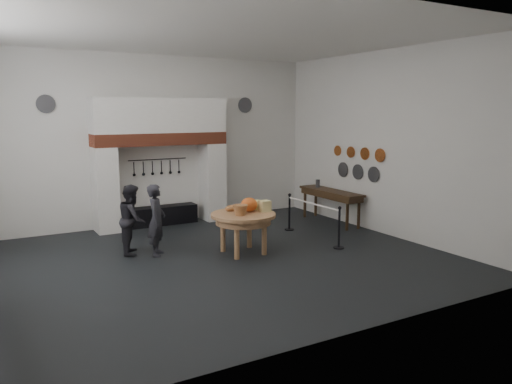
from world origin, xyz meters
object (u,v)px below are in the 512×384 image
work_table (243,215)px  side_table (331,191)px  visitor_far (132,219)px  barrier_post_near (339,229)px  barrier_post_far (289,213)px  iron_range (162,215)px  visitor_near (157,220)px

work_table → side_table: (3.48, 1.44, 0.03)m
side_table → work_table: bearing=-157.6°
work_table → visitor_far: (-2.06, 1.18, -0.09)m
work_table → visitor_far: size_ratio=0.93×
side_table → barrier_post_near: bearing=-123.9°
work_table → barrier_post_far: 2.43m
visitor_far → iron_range: bearing=-11.2°
iron_range → barrier_post_far: (2.64, -2.24, 0.20)m
visitor_near → barrier_post_far: visitor_near is taller
side_table → barrier_post_far: 1.52m
side_table → barrier_post_near: 2.64m
work_table → visitor_far: bearing=150.2°
visitor_near → side_table: 5.19m
visitor_near → barrier_post_near: bearing=-84.8°
barrier_post_near → visitor_far: bearing=155.0°
work_table → visitor_near: bearing=154.8°
iron_range → work_table: 3.61m
work_table → barrier_post_far: barrier_post_far is taller
side_table → barrier_post_far: bearing=-173.5°
iron_range → barrier_post_near: barrier_post_near is taller
barrier_post_near → work_table: bearing=160.3°
visitor_near → barrier_post_far: size_ratio=1.69×
iron_range → side_table: side_table is taller
barrier_post_near → barrier_post_far: (0.00, 2.00, 0.00)m
iron_range → visitor_near: (-1.04, -2.73, 0.51)m
work_table → visitor_near: visitor_near is taller
iron_range → side_table: 4.63m
iron_range → visitor_far: bearing=-121.8°
work_table → visitor_far: visitor_far is taller
barrier_post_far → barrier_post_near: bearing=-90.0°
visitor_far → barrier_post_far: visitor_far is taller
iron_range → side_table: (4.10, -2.07, 0.62)m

